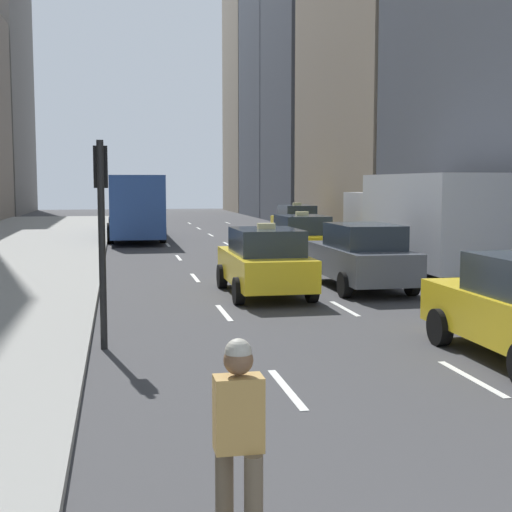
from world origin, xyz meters
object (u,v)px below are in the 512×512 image
(taxi_fourth, at_px, (265,261))
(traffic_light_pole, at_px, (101,210))
(taxi_lead, at_px, (296,221))
(skateboarder, at_px, (239,443))
(taxi_second, at_px, (301,239))
(sedan_black_near, at_px, (361,256))
(box_truck, at_px, (419,221))
(city_bus, at_px, (134,204))

(taxi_fourth, bearing_deg, traffic_light_pole, -127.00)
(taxi_lead, height_order, skateboarder, taxi_lead)
(taxi_second, distance_m, skateboarder, 20.66)
(traffic_light_pole, bearing_deg, taxi_lead, 68.39)
(taxi_lead, distance_m, taxi_fourth, 19.68)
(taxi_second, distance_m, sedan_black_near, 6.53)
(taxi_lead, relative_size, skateboarder, 2.52)
(taxi_second, height_order, box_truck, box_truck)
(taxi_second, relative_size, skateboarder, 2.52)
(sedan_black_near, bearing_deg, taxi_second, 90.00)
(city_bus, height_order, traffic_light_pole, traffic_light_pole)
(sedan_black_near, distance_m, city_bus, 20.36)
(taxi_second, xyz_separation_m, traffic_light_pole, (-6.75, -12.36, 1.53))
(traffic_light_pole, bearing_deg, taxi_second, 61.36)
(taxi_fourth, distance_m, box_truck, 6.47)
(taxi_lead, bearing_deg, traffic_light_pole, -111.61)
(sedan_black_near, bearing_deg, box_truck, 42.33)
(city_bus, height_order, box_truck, city_bus)
(sedan_black_near, relative_size, box_truck, 0.55)
(sedan_black_near, relative_size, city_bus, 0.40)
(sedan_black_near, height_order, box_truck, box_truck)
(traffic_light_pole, bearing_deg, sedan_black_near, 40.83)
(taxi_lead, xyz_separation_m, box_truck, (0.00, -15.72, 0.83))
(sedan_black_near, distance_m, skateboarder, 14.49)
(taxi_lead, distance_m, sedan_black_near, 18.49)
(sedan_black_near, bearing_deg, traffic_light_pole, -139.17)
(skateboarder, bearing_deg, traffic_light_pole, 98.47)
(box_truck, bearing_deg, taxi_second, 125.14)
(taxi_lead, xyz_separation_m, traffic_light_pole, (-9.55, -24.11, 1.53))
(taxi_fourth, relative_size, city_bus, 0.38)
(sedan_black_near, xyz_separation_m, box_truck, (2.80, 2.55, 0.80))
(city_bus, distance_m, skateboarder, 32.91)
(taxi_second, relative_size, traffic_light_pole, 1.22)
(taxi_lead, bearing_deg, sedan_black_near, -98.71)
(taxi_second, xyz_separation_m, sedan_black_near, (0.00, -6.53, 0.03))
(skateboarder, bearing_deg, taxi_lead, 75.07)
(sedan_black_near, xyz_separation_m, city_bus, (-5.61, 19.55, 0.88))
(taxi_fourth, bearing_deg, sedan_black_near, 11.93)
(city_bus, distance_m, traffic_light_pole, 25.42)
(taxi_second, xyz_separation_m, city_bus, (-5.61, 13.02, 0.91))
(taxi_lead, height_order, taxi_fourth, same)
(box_truck, bearing_deg, city_bus, 116.33)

